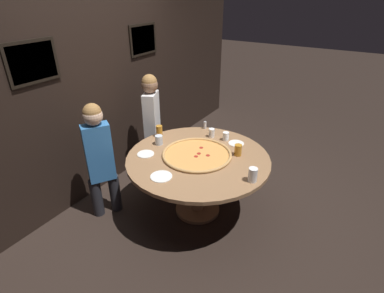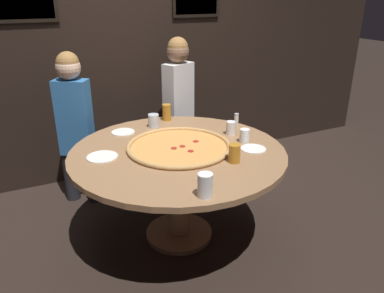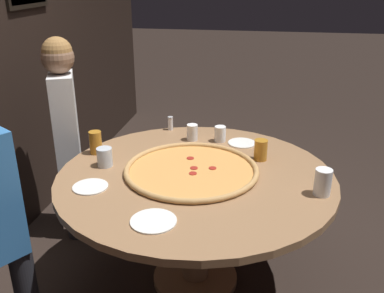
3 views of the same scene
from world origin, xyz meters
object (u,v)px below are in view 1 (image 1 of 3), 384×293
at_px(diner_far_right, 152,120).
at_px(drink_cup_beside_pizza, 212,133).
at_px(drink_cup_far_right, 159,131).
at_px(drink_cup_far_left, 238,150).
at_px(giant_pizza, 197,154).
at_px(diner_side_left, 99,155).
at_px(white_plate_beside_cup, 161,176).
at_px(drink_cup_centre_back, 159,140).
at_px(drink_cup_near_left, 253,175).
at_px(white_plate_far_back, 236,143).
at_px(white_plate_right_side, 146,154).
at_px(dining_table, 198,167).
at_px(condiment_shaker, 205,125).
at_px(drink_cup_near_right, 226,136).

bearing_deg(diner_far_right, drink_cup_beside_pizza, 70.96).
distance_m(drink_cup_far_right, drink_cup_far_left, 1.01).
xyz_separation_m(giant_pizza, diner_side_left, (-0.59, 0.87, 0.02)).
distance_m(drink_cup_beside_pizza, white_plate_beside_cup, 1.03).
bearing_deg(white_plate_beside_cup, drink_cup_far_left, -30.36).
relative_size(drink_cup_far_right, diner_side_left, 0.11).
height_order(drink_cup_centre_back, drink_cup_near_left, drink_cup_near_left).
distance_m(white_plate_far_back, diner_side_left, 1.56).
distance_m(drink_cup_beside_pizza, white_plate_right_side, 0.87).
height_order(dining_table, diner_side_left, diner_side_left).
relative_size(drink_cup_near_left, condiment_shaker, 1.45).
xyz_separation_m(drink_cup_far_right, white_plate_right_side, (-0.44, -0.14, -0.07)).
xyz_separation_m(drink_cup_far_right, drink_cup_beside_pizza, (0.33, -0.55, -0.02)).
relative_size(white_plate_right_side, diner_far_right, 0.13).
relative_size(drink_cup_beside_pizza, diner_side_left, 0.08).
bearing_deg(drink_cup_beside_pizza, giant_pizza, -170.57).
distance_m(giant_pizza, drink_cup_far_right, 0.65).
xyz_separation_m(drink_cup_near_left, condiment_shaker, (0.80, 0.97, -0.02)).
height_order(drink_cup_near_right, white_plate_right_side, drink_cup_near_right).
distance_m(giant_pizza, white_plate_far_back, 0.54).
bearing_deg(diner_side_left, white_plate_beside_cup, 126.07).
bearing_deg(giant_pizza, drink_cup_far_right, 75.83).
bearing_deg(diner_side_left, white_plate_right_side, 162.05).
distance_m(dining_table, giant_pizza, 0.15).
relative_size(drink_cup_centre_back, drink_cup_near_left, 0.79).
bearing_deg(dining_table, white_plate_right_side, 116.38).
distance_m(dining_table, drink_cup_centre_back, 0.57).
height_order(giant_pizza, drink_cup_centre_back, drink_cup_centre_back).
distance_m(drink_cup_centre_back, drink_cup_far_left, 0.92).
distance_m(condiment_shaker, diner_far_right, 0.72).
bearing_deg(drink_cup_near_right, dining_table, 171.35).
relative_size(white_plate_far_back, white_plate_right_side, 0.98).
bearing_deg(condiment_shaker, drink_cup_far_left, -122.84).
distance_m(drink_cup_far_right, condiment_shaker, 0.62).
xyz_separation_m(drink_cup_far_right, drink_cup_near_left, (-0.31, -1.33, -0.00)).
xyz_separation_m(dining_table, condiment_shaker, (0.68, 0.30, 0.18)).
relative_size(giant_pizza, drink_cup_near_right, 7.37).
xyz_separation_m(drink_cup_far_right, drink_cup_far_left, (0.08, -1.01, -0.01)).
relative_size(dining_table, condiment_shaker, 16.08).
bearing_deg(condiment_shaker, white_plate_right_side, 166.61).
bearing_deg(white_plate_beside_cup, giant_pizza, -8.21).
bearing_deg(white_plate_far_back, drink_cup_near_left, -144.48).
bearing_deg(drink_cup_beside_pizza, condiment_shaker, 47.89).
xyz_separation_m(dining_table, diner_side_left, (-0.57, 0.90, 0.16)).
bearing_deg(drink_cup_centre_back, drink_cup_near_right, -50.82).
xyz_separation_m(drink_cup_near_right, white_plate_right_side, (-0.77, 0.60, -0.05)).
xyz_separation_m(white_plate_beside_cup, diner_far_right, (0.96, 0.87, 0.06)).
distance_m(white_plate_right_side, diner_far_right, 0.83).
height_order(drink_cup_centre_back, white_plate_far_back, drink_cup_centre_back).
distance_m(drink_cup_beside_pizza, diner_side_left, 1.34).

